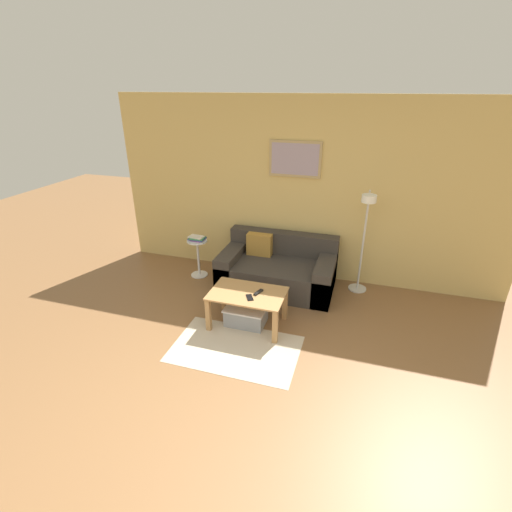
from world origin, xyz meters
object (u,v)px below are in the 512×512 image
(coffee_table, at_px, (247,299))
(cell_phone, at_px, (250,297))
(book_stack, at_px, (197,238))
(couch, at_px, (278,269))
(floor_lamp, at_px, (365,231))
(side_table, at_px, (198,255))
(remote_control, at_px, (258,292))
(storage_bin, at_px, (246,315))

(coffee_table, distance_m, cell_phone, 0.15)
(coffee_table, height_order, book_stack, book_stack)
(couch, distance_m, floor_lamp, 1.31)
(side_table, bearing_deg, coffee_table, -41.90)
(coffee_table, bearing_deg, remote_control, 14.76)
(coffee_table, height_order, floor_lamp, floor_lamp)
(floor_lamp, relative_size, book_stack, 5.99)
(storage_bin, height_order, book_stack, book_stack)
(couch, relative_size, cell_phone, 11.30)
(couch, xyz_separation_m, book_stack, (-1.22, -0.04, 0.35))
(book_stack, distance_m, remote_control, 1.58)
(couch, xyz_separation_m, side_table, (-1.21, -0.04, 0.08))
(remote_control, bearing_deg, floor_lamp, 62.94)
(coffee_table, xyz_separation_m, remote_control, (0.12, 0.03, 0.10))
(book_stack, bearing_deg, side_table, -62.80)
(storage_bin, bearing_deg, side_table, 137.94)
(coffee_table, bearing_deg, floor_lamp, 42.46)
(storage_bin, xyz_separation_m, cell_phone, (0.09, -0.12, 0.33))
(couch, height_order, cell_phone, couch)
(remote_control, bearing_deg, book_stack, 160.22)
(remote_control, bearing_deg, side_table, 160.31)
(book_stack, bearing_deg, storage_bin, -42.14)
(couch, distance_m, side_table, 1.22)
(coffee_table, distance_m, floor_lamp, 1.76)
(storage_bin, relative_size, floor_lamp, 0.34)
(couch, height_order, book_stack, couch)
(couch, height_order, coffee_table, couch)
(couch, distance_m, book_stack, 1.27)
(coffee_table, xyz_separation_m, storage_bin, (-0.03, 0.02, -0.24))
(storage_bin, xyz_separation_m, remote_control, (0.15, 0.01, 0.33))
(coffee_table, bearing_deg, cell_phone, -58.75)
(couch, distance_m, storage_bin, 1.04)
(side_table, xyz_separation_m, book_stack, (-0.00, 0.01, 0.26))
(side_table, height_order, remote_control, side_table)
(storage_bin, distance_m, book_stack, 1.54)
(couch, height_order, side_table, couch)
(coffee_table, relative_size, storage_bin, 1.79)
(floor_lamp, bearing_deg, remote_control, -135.33)
(cell_phone, bearing_deg, coffee_table, 92.00)
(storage_bin, bearing_deg, remote_control, 5.37)
(couch, xyz_separation_m, storage_bin, (-0.13, -1.02, -0.14))
(coffee_table, distance_m, remote_control, 0.16)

